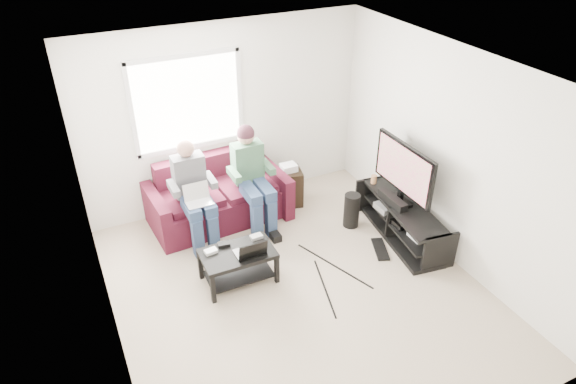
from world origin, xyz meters
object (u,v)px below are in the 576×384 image
(sofa, at_px, (218,198))
(tv_stand, at_px, (402,223))
(subwoofer, at_px, (352,210))
(coffee_table, at_px, (238,259))
(end_table, at_px, (289,186))
(tv, at_px, (404,170))

(sofa, relative_size, tv_stand, 1.19)
(tv_stand, relative_size, subwoofer, 3.27)
(tv_stand, bearing_deg, coffee_table, 176.68)
(coffee_table, height_order, end_table, end_table)
(coffee_table, height_order, tv_stand, tv_stand)
(sofa, height_order, coffee_table, sofa)
(tv, bearing_deg, end_table, 126.76)
(sofa, distance_m, tv, 2.53)
(coffee_table, xyz_separation_m, tv_stand, (2.25, -0.13, -0.08))
(tv_stand, bearing_deg, end_table, 124.82)
(sofa, xyz_separation_m, tv, (2.03, -1.38, 0.65))
(subwoofer, relative_size, end_table, 0.76)
(tv, relative_size, end_table, 1.72)
(coffee_table, relative_size, tv_stand, 0.53)
(tv_stand, bearing_deg, subwoofer, 131.35)
(subwoofer, bearing_deg, end_table, 120.47)
(tv_stand, height_order, subwoofer, tv_stand)
(tv, distance_m, end_table, 1.76)
(tv, xyz_separation_m, subwoofer, (-0.45, 0.42, -0.73))
(sofa, xyz_separation_m, tv_stand, (2.03, -1.48, -0.09))
(end_table, bearing_deg, sofa, 175.96)
(sofa, height_order, end_table, sofa)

